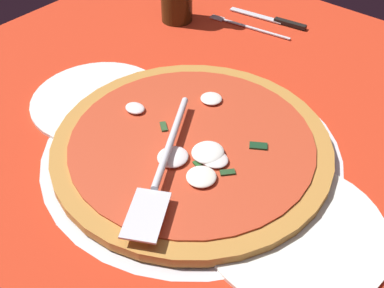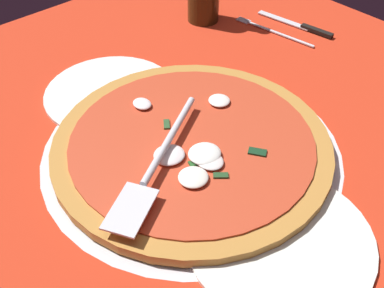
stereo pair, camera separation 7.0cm
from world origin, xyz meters
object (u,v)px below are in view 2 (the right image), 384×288
object	(u,v)px
dinner_plate_right	(280,240)
place_setting_far	(288,31)
dinner_plate_left	(111,94)
pizza	(192,145)
pizza_server	(157,161)

from	to	relation	value
dinner_plate_right	place_setting_far	distance (cm)	53.84
dinner_plate_left	pizza	distance (cm)	20.20
pizza	place_setting_far	bearing A→B (deg)	109.17
dinner_plate_right	pizza_server	xyz separation A→B (cm)	(-18.11, -4.69, 3.72)
dinner_plate_left	place_setting_far	size ratio (longest dim) A/B	1.17
pizza_server	place_setting_far	world-z (taller)	pizza_server
pizza	place_setting_far	distance (cm)	41.90
dinner_plate_left	place_setting_far	world-z (taller)	place_setting_far
dinner_plate_left	pizza_server	distance (cm)	22.83
dinner_plate_left	pizza_server	xyz separation A→B (cm)	(21.41, -6.99, 3.72)
dinner_plate_left	dinner_plate_right	distance (cm)	39.59
dinner_plate_left	pizza	xyz separation A→B (cm)	(20.15, 0.59, 1.24)
pizza	place_setting_far	size ratio (longest dim) A/B	2.14
pizza	place_setting_far	world-z (taller)	pizza
dinner_plate_right	pizza_server	bearing A→B (deg)	-165.49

